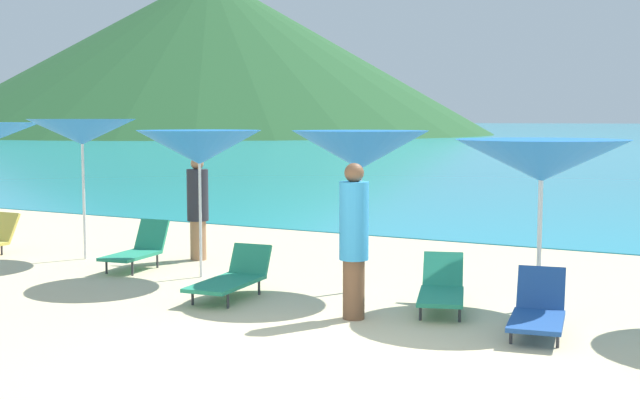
{
  "coord_description": "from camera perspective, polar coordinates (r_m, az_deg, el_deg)",
  "views": [
    {
      "loc": [
        3.77,
        -6.82,
        2.39
      ],
      "look_at": [
        -2.11,
        3.95,
        1.2
      ],
      "focal_mm": 46.92,
      "sensor_mm": 36.0,
      "label": 1
    }
  ],
  "objects": [
    {
      "name": "beachgoer_0",
      "position": [
        14.31,
        -8.34,
        -0.41
      ],
      "size": [
        0.36,
        0.36,
        1.75
      ],
      "rotation": [
        0.0,
        0.0,
        3.07
      ],
      "color": "#A3704C",
      "rests_on": "ground_plane"
    },
    {
      "name": "umbrella_3",
      "position": [
        11.49,
        2.75,
        3.42
      ],
      "size": [
        2.03,
        2.03,
        2.23
      ],
      "color": "silver",
      "rests_on": "ground_plane"
    },
    {
      "name": "umbrella_4",
      "position": [
        10.76,
        14.87,
        2.61
      ],
      "size": [
        2.26,
        2.26,
        2.14
      ],
      "color": "silver",
      "rests_on": "ground_plane"
    },
    {
      "name": "lounge_chair_0",
      "position": [
        9.69,
        14.65,
        -7.3
      ],
      "size": [
        0.77,
        1.37,
        0.68
      ],
      "rotation": [
        0.0,
        0.0,
        0.18
      ],
      "color": "#1E478C",
      "rests_on": "ground_plane"
    },
    {
      "name": "umbrella_1",
      "position": [
        14.72,
        -15.93,
        4.49
      ],
      "size": [
        1.87,
        1.87,
        2.39
      ],
      "color": "silver",
      "rests_on": "ground_plane"
    },
    {
      "name": "lounge_chair_8",
      "position": [
        11.31,
        -6.04,
        -5.28
      ],
      "size": [
        0.76,
        1.55,
        0.64
      ],
      "rotation": [
        0.0,
        0.0,
        0.11
      ],
      "color": "#268C66",
      "rests_on": "ground_plane"
    },
    {
      "name": "lounge_chair_1",
      "position": [
        13.66,
        -12.33,
        -3.29
      ],
      "size": [
        0.71,
        1.35,
        0.74
      ],
      "rotation": [
        0.0,
        0.0,
        0.14
      ],
      "color": "#268C66",
      "rests_on": "ground_plane"
    },
    {
      "name": "umbrella_2",
      "position": [
        12.65,
        -8.23,
        3.57
      ],
      "size": [
        1.87,
        1.87,
        2.22
      ],
      "color": "silver",
      "rests_on": "ground_plane"
    },
    {
      "name": "beachgoer_1",
      "position": [
        9.96,
        2.33,
        -2.52
      ],
      "size": [
        0.35,
        0.35,
        1.87
      ],
      "rotation": [
        0.0,
        0.0,
        0.68
      ],
      "color": "brown",
      "rests_on": "ground_plane"
    },
    {
      "name": "headland_hill",
      "position": [
        136.38,
        -7.48,
        9.85
      ],
      "size": [
        89.61,
        89.61,
        25.46
      ],
      "primitive_type": "cone",
      "color": "#235128",
      "rests_on": "ground_plane"
    },
    {
      "name": "ground_plane",
      "position": [
        17.42,
        15.85,
        -3.05
      ],
      "size": [
        50.0,
        100.0,
        0.3
      ],
      "primitive_type": "cube",
      "color": "beige"
    },
    {
      "name": "lounge_chair_4",
      "position": [
        10.6,
        8.3,
        -5.98
      ],
      "size": [
        0.96,
        1.55,
        0.64
      ],
      "rotation": [
        0.0,
        0.0,
        0.32
      ],
      "color": "#268C66",
      "rests_on": "ground_plane"
    }
  ]
}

